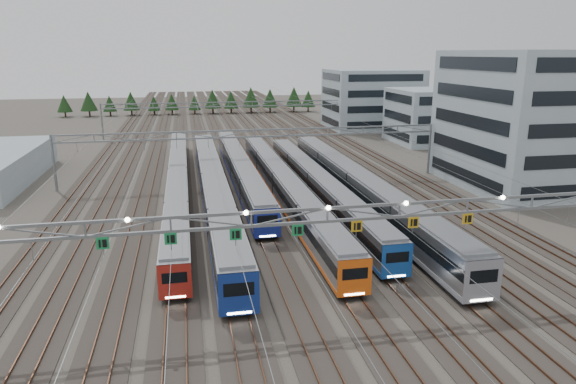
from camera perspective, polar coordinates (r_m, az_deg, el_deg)
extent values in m
plane|color=#47423A|center=(40.41, 4.19, -12.44)|extent=(400.00, 400.00, 0.00)
cube|color=#2D2823|center=(136.09, -7.12, 7.20)|extent=(54.00, 260.00, 0.08)
cube|color=brown|center=(136.61, -17.90, 6.67)|extent=(0.08, 260.00, 0.16)
cube|color=brown|center=(140.23, 3.40, 7.57)|extent=(0.08, 260.00, 0.16)
cube|color=brown|center=(136.02, -7.42, 7.24)|extent=(0.08, 260.00, 0.16)
cube|color=brown|center=(136.12, -6.81, 7.26)|extent=(0.08, 260.00, 0.16)
cube|color=black|center=(73.03, -12.06, 0.34)|extent=(2.15, 66.77, 0.32)
cube|color=#94969B|center=(72.65, -12.13, 1.53)|extent=(2.52, 68.14, 2.84)
cube|color=black|center=(72.58, -12.14, 1.80)|extent=(2.58, 67.80, 0.86)
cube|color=#B2241B|center=(72.94, -12.07, 0.62)|extent=(2.57, 67.80, 0.32)
cube|color=slate|center=(72.32, -12.19, 2.70)|extent=(2.27, 66.77, 0.23)
cube|color=#B2241B|center=(40.33, -12.47, -9.71)|extent=(2.54, 0.12, 2.84)
cube|color=black|center=(40.17, -12.50, -9.29)|extent=(1.89, 0.10, 0.86)
cube|color=white|center=(40.81, -12.37, -11.33)|extent=(1.51, 0.06, 0.14)
cube|color=black|center=(67.12, -8.25, -0.77)|extent=(2.48, 61.68, 0.38)
cube|color=#94969B|center=(66.65, -8.31, 0.73)|extent=(2.92, 62.94, 3.28)
cube|color=black|center=(66.56, -8.32, 1.06)|extent=(2.98, 62.62, 0.99)
cube|color=navy|center=(67.01, -8.27, -0.41)|extent=(2.97, 62.62, 0.36)
cube|color=slate|center=(66.24, -8.37, 2.19)|extent=(2.63, 61.68, 0.26)
cube|color=navy|center=(37.09, -5.48, -11.24)|extent=(2.94, 0.12, 3.28)
cube|color=black|center=(36.89, -5.49, -10.71)|extent=(2.19, 0.10, 0.99)
cube|color=white|center=(37.70, -5.41, -13.23)|extent=(1.75, 0.06, 0.16)
cube|color=black|center=(76.88, -5.33, 1.36)|extent=(2.34, 50.70, 0.35)
cube|color=#94969B|center=(76.49, -5.36, 2.61)|extent=(2.76, 51.74, 3.10)
cube|color=black|center=(76.41, -5.37, 2.89)|extent=(2.82, 51.48, 0.94)
cube|color=#1D2DA0|center=(76.79, -5.34, 1.66)|extent=(2.81, 51.48, 0.34)
cube|color=slate|center=(76.15, -5.39, 3.83)|extent=(2.48, 50.70, 0.25)
cube|color=#1D2DA0|center=(51.78, -2.30, -3.49)|extent=(2.78, 0.12, 3.10)
cube|color=black|center=(51.64, -2.30, -3.11)|extent=(2.07, 0.10, 0.94)
cube|color=white|center=(52.18, -2.27, -4.92)|extent=(1.65, 0.06, 0.15)
cube|color=black|center=(67.68, -0.60, -0.49)|extent=(2.31, 58.22, 0.35)
cube|color=#94969B|center=(67.24, -0.61, 0.90)|extent=(2.71, 59.41, 3.05)
cube|color=black|center=(67.15, -0.61, 1.20)|extent=(2.77, 59.11, 0.92)
cube|color=orange|center=(67.57, -0.60, -0.16)|extent=(2.76, 59.11, 0.34)
cube|color=slate|center=(66.86, -0.61, 2.24)|extent=(2.44, 58.22, 0.24)
cube|color=orange|center=(40.04, 7.42, -9.45)|extent=(2.73, 0.12, 3.05)
cube|color=black|center=(39.86, 7.46, -8.99)|extent=(2.03, 0.10, 0.92)
cube|color=white|center=(40.56, 7.39, -11.20)|extent=(1.63, 0.06, 0.15)
cube|color=black|center=(67.91, 3.25, -0.46)|extent=(2.27, 51.81, 0.34)
cube|color=#94969B|center=(67.48, 3.27, 0.90)|extent=(2.67, 52.87, 3.00)
cube|color=black|center=(67.40, 3.28, 1.19)|extent=(2.73, 52.60, 0.91)
cube|color=#1951B1|center=(67.81, 3.26, -0.14)|extent=(2.72, 52.60, 0.33)
cube|color=slate|center=(67.11, 3.29, 2.22)|extent=(2.40, 51.81, 0.24)
cube|color=#1951B1|center=(43.73, 12.01, -7.53)|extent=(2.69, 0.12, 3.00)
cube|color=black|center=(43.56, 12.06, -7.10)|extent=(2.00, 0.10, 0.91)
cube|color=white|center=(44.19, 11.95, -9.12)|extent=(1.60, 0.06, 0.14)
cube|color=black|center=(66.31, 7.69, -0.94)|extent=(2.58, 56.31, 0.39)
cube|color=#94969B|center=(65.81, 7.75, 0.64)|extent=(3.04, 57.45, 3.42)
cube|color=black|center=(65.71, 7.76, 0.99)|extent=(3.10, 57.17, 1.03)
cube|color=gray|center=(66.18, 7.70, -0.57)|extent=(3.09, 57.17, 0.38)
cube|color=slate|center=(65.38, 7.80, 2.18)|extent=(2.73, 56.31, 0.27)
cube|color=gray|center=(41.27, 20.84, -9.26)|extent=(3.06, 0.12, 3.42)
cube|color=black|center=(41.09, 20.92, -8.75)|extent=(2.28, 0.10, 1.03)
cube|color=white|center=(41.84, 20.69, -11.16)|extent=(1.82, 0.06, 0.16)
cube|color=gray|center=(37.44, 4.42, -1.80)|extent=(56.00, 0.22, 0.22)
cube|color=gray|center=(37.75, 4.39, -3.25)|extent=(56.00, 0.22, 0.22)
cube|color=#1B8948|center=(36.98, -19.91, -5.38)|extent=(0.85, 0.06, 0.85)
cube|color=#1B8948|center=(36.53, -12.90, -5.08)|extent=(0.85, 0.06, 0.85)
cube|color=#1B8948|center=(36.63, -5.84, -4.70)|extent=(0.85, 0.06, 0.85)
cube|color=#1B8948|center=(37.28, 1.08, -4.26)|extent=(0.85, 0.06, 0.85)
cube|color=gold|center=(38.45, 7.66, -3.79)|extent=(0.85, 0.06, 0.85)
cube|color=gold|center=(40.09, 13.77, -3.30)|extent=(0.85, 0.06, 0.85)
cube|color=gold|center=(42.15, 19.34, -2.82)|extent=(0.85, 0.06, 0.85)
cylinder|color=gray|center=(78.03, -24.58, 2.94)|extent=(0.36, 0.36, 8.00)
cylinder|color=gray|center=(84.79, 15.44, 4.66)|extent=(0.36, 0.36, 8.00)
cube|color=gray|center=(75.88, -3.78, 6.90)|extent=(56.00, 0.22, 0.22)
cube|color=gray|center=(76.03, -3.76, 6.15)|extent=(56.00, 0.22, 0.22)
cylinder|color=gray|center=(121.71, -19.98, 7.35)|extent=(0.36, 0.36, 8.00)
cylinder|color=gray|center=(126.15, 6.29, 8.41)|extent=(0.36, 0.36, 8.00)
cube|color=gray|center=(120.34, -6.68, 9.90)|extent=(56.00, 0.22, 0.22)
cube|color=gray|center=(120.44, -6.66, 9.42)|extent=(56.00, 0.22, 0.22)
cube|color=#93A7AF|center=(80.42, 24.98, 7.25)|extent=(18.00, 22.00, 19.09)
cube|color=#93A7AF|center=(114.59, 15.26, 8.13)|extent=(14.00, 16.00, 11.33)
cube|color=#93A7AF|center=(134.84, 9.31, 10.17)|extent=(22.00, 18.00, 14.68)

